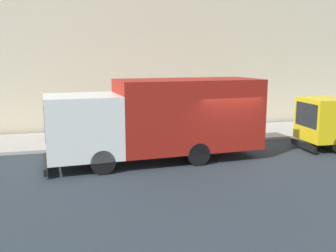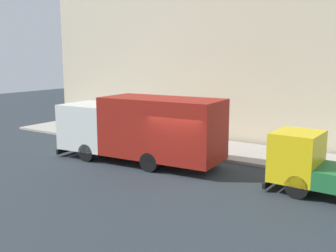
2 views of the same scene
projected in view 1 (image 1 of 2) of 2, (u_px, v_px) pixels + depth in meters
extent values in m
plane|color=#293238|center=(227.00, 161.00, 14.88)|extent=(80.00, 80.00, 0.00)
cube|color=#ABA69C|center=(189.00, 135.00, 19.63)|extent=(3.98, 30.00, 0.14)
cube|color=beige|center=(177.00, 13.00, 20.88)|extent=(0.50, 30.00, 12.87)
cube|color=white|center=(83.00, 126.00, 13.75)|extent=(2.67, 2.78, 2.22)
cube|color=black|center=(45.00, 120.00, 13.31)|extent=(2.09, 0.21, 1.24)
cube|color=maroon|center=(188.00, 114.00, 14.97)|extent=(2.88, 5.72, 2.73)
cube|color=black|center=(45.00, 164.00, 13.56)|extent=(2.39, 0.29, 0.24)
cylinder|color=black|center=(103.00, 162.00, 13.08)|extent=(0.36, 0.88, 0.87)
cylinder|color=black|center=(94.00, 148.00, 15.13)|extent=(0.36, 0.88, 0.87)
cylinder|color=black|center=(198.00, 154.00, 14.18)|extent=(0.36, 0.88, 0.87)
cylinder|color=black|center=(178.00, 142.00, 16.23)|extent=(0.36, 0.88, 0.87)
cube|color=yellow|center=(323.00, 119.00, 16.49)|extent=(2.00, 1.72, 1.83)
cube|color=black|center=(307.00, 115.00, 16.29)|extent=(1.63, 0.13, 1.03)
cube|color=black|center=(303.00, 145.00, 16.51)|extent=(1.86, 0.19, 0.24)
cylinder|color=black|center=(317.00, 136.00, 17.51)|extent=(0.33, 0.86, 0.85)
cylinder|color=#252027|center=(97.00, 127.00, 19.23)|extent=(0.38, 0.38, 0.83)
cylinder|color=#A1201A|center=(97.00, 112.00, 19.10)|extent=(0.51, 0.51, 0.64)
sphere|color=brown|center=(96.00, 104.00, 19.02)|extent=(0.23, 0.23, 0.23)
cone|color=orange|center=(54.00, 138.00, 16.92)|extent=(0.43, 0.43, 0.61)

